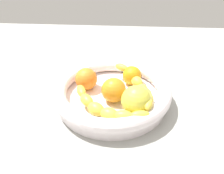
{
  "coord_description": "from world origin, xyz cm",
  "views": [
    {
      "loc": [
        -57.35,
        -3.65,
        46.65
      ],
      "look_at": [
        0.0,
        0.0,
        8.37
      ],
      "focal_mm": 41.6,
      "sensor_mm": 36.0,
      "label": 1
    }
  ],
  "objects_px": {
    "fruit_bowl": "(112,94)",
    "apple_yellow": "(136,101)",
    "orange_front": "(114,90)",
    "orange_mid_right": "(86,79)",
    "orange_mid_left": "(132,76)",
    "banana_draped_left": "(105,108)",
    "banana_draped_right": "(139,87)"
  },
  "relations": [
    {
      "from": "orange_front",
      "to": "orange_mid_right",
      "type": "distance_m",
      "value": 0.1
    },
    {
      "from": "banana_draped_right",
      "to": "orange_mid_right",
      "type": "xyz_separation_m",
      "value": [
        0.03,
        0.15,
        0.0
      ]
    },
    {
      "from": "orange_front",
      "to": "orange_mid_right",
      "type": "xyz_separation_m",
      "value": [
        0.05,
        0.08,
        -0.0
      ]
    },
    {
      "from": "orange_front",
      "to": "orange_mid_left",
      "type": "height_order",
      "value": "orange_front"
    },
    {
      "from": "fruit_bowl",
      "to": "apple_yellow",
      "type": "xyz_separation_m",
      "value": [
        -0.07,
        -0.06,
        0.03
      ]
    },
    {
      "from": "apple_yellow",
      "to": "banana_draped_right",
      "type": "bearing_deg",
      "value": -7.42
    },
    {
      "from": "fruit_bowl",
      "to": "banana_draped_left",
      "type": "bearing_deg",
      "value": 171.41
    },
    {
      "from": "banana_draped_left",
      "to": "orange_front",
      "type": "xyz_separation_m",
      "value": [
        0.07,
        -0.02,
        0.01
      ]
    },
    {
      "from": "orange_mid_left",
      "to": "orange_front",
      "type": "bearing_deg",
      "value": 150.64
    },
    {
      "from": "banana_draped_right",
      "to": "apple_yellow",
      "type": "xyz_separation_m",
      "value": [
        -0.07,
        0.01,
        0.01
      ]
    },
    {
      "from": "orange_front",
      "to": "apple_yellow",
      "type": "distance_m",
      "value": 0.08
    },
    {
      "from": "orange_front",
      "to": "fruit_bowl",
      "type": "bearing_deg",
      "value": 16.46
    },
    {
      "from": "banana_draped_left",
      "to": "orange_front",
      "type": "distance_m",
      "value": 0.07
    },
    {
      "from": "fruit_bowl",
      "to": "banana_draped_right",
      "type": "height_order",
      "value": "banana_draped_right"
    },
    {
      "from": "banana_draped_right",
      "to": "orange_mid_right",
      "type": "relative_size",
      "value": 3.48
    },
    {
      "from": "banana_draped_right",
      "to": "orange_mid_left",
      "type": "bearing_deg",
      "value": 18.25
    },
    {
      "from": "orange_mid_right",
      "to": "apple_yellow",
      "type": "height_order",
      "value": "apple_yellow"
    },
    {
      "from": "banana_draped_right",
      "to": "apple_yellow",
      "type": "bearing_deg",
      "value": 172.58
    },
    {
      "from": "orange_mid_left",
      "to": "orange_mid_right",
      "type": "bearing_deg",
      "value": 104.32
    },
    {
      "from": "banana_draped_left",
      "to": "orange_mid_left",
      "type": "height_order",
      "value": "orange_mid_left"
    },
    {
      "from": "banana_draped_right",
      "to": "orange_mid_right",
      "type": "height_order",
      "value": "orange_mid_right"
    },
    {
      "from": "banana_draped_right",
      "to": "orange_mid_right",
      "type": "bearing_deg",
      "value": 79.52
    },
    {
      "from": "orange_mid_left",
      "to": "fruit_bowl",
      "type": "bearing_deg",
      "value": 141.51
    },
    {
      "from": "banana_draped_right",
      "to": "orange_front",
      "type": "xyz_separation_m",
      "value": [
        -0.03,
        0.07,
        0.0
      ]
    },
    {
      "from": "orange_front",
      "to": "apple_yellow",
      "type": "height_order",
      "value": "apple_yellow"
    },
    {
      "from": "orange_front",
      "to": "banana_draped_left",
      "type": "bearing_deg",
      "value": 164.66
    },
    {
      "from": "orange_mid_left",
      "to": "orange_mid_right",
      "type": "xyz_separation_m",
      "value": [
        -0.03,
        0.13,
        0.0
      ]
    },
    {
      "from": "orange_front",
      "to": "orange_mid_right",
      "type": "relative_size",
      "value": 1.05
    },
    {
      "from": "orange_front",
      "to": "orange_mid_left",
      "type": "bearing_deg",
      "value": -29.36
    },
    {
      "from": "banana_draped_left",
      "to": "orange_mid_left",
      "type": "relative_size",
      "value": 3.59
    },
    {
      "from": "orange_mid_left",
      "to": "apple_yellow",
      "type": "relative_size",
      "value": 0.72
    },
    {
      "from": "fruit_bowl",
      "to": "apple_yellow",
      "type": "distance_m",
      "value": 0.1
    }
  ]
}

